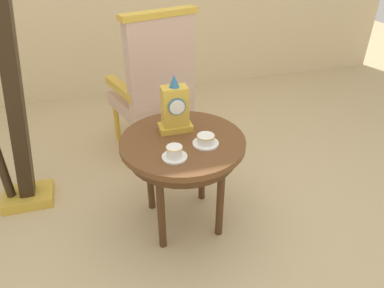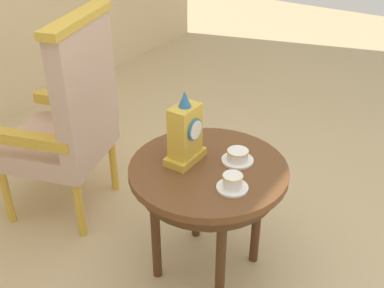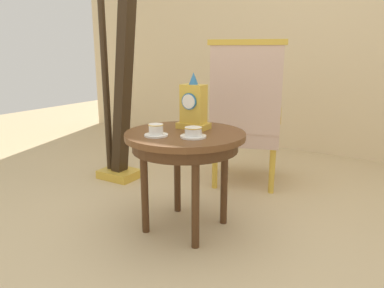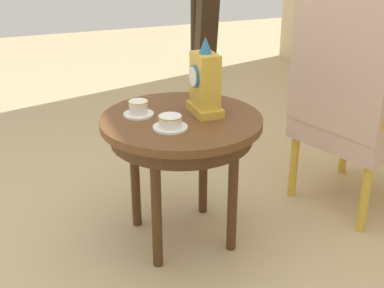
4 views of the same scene
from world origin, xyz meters
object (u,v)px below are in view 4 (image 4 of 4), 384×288
at_px(teacup_right, 170,123).
at_px(side_table, 181,133).
at_px(armchair, 351,98).
at_px(mantel_clock, 205,84).
at_px(harp, 203,31).
at_px(teacup_left, 138,109).

bearing_deg(teacup_right, side_table, 141.34).
bearing_deg(armchair, side_table, -90.94).
relative_size(teacup_right, mantel_clock, 0.43).
height_order(side_table, teacup_right, teacup_right).
xyz_separation_m(armchair, harp, (-0.95, -0.39, 0.17)).
bearing_deg(teacup_left, side_table, 62.55).
height_order(teacup_right, armchair, armchair).
bearing_deg(mantel_clock, armchair, 88.01).
height_order(teacup_right, harp, harp).
xyz_separation_m(teacup_right, harp, (-1.04, 0.56, 0.13)).
distance_m(mantel_clock, armchair, 0.77).
xyz_separation_m(side_table, teacup_right, (0.11, -0.09, 0.10)).
height_order(mantel_clock, armchair, armchair).
height_order(side_table, harp, harp).
height_order(armchair, harp, harp).
distance_m(teacup_left, harp, 1.07).
distance_m(side_table, mantel_clock, 0.24).
relative_size(mantel_clock, harp, 0.18).
bearing_deg(harp, armchair, 22.48).
distance_m(mantel_clock, harp, 0.99).
bearing_deg(teacup_right, armchair, 95.56).
relative_size(teacup_left, armchair, 0.12).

